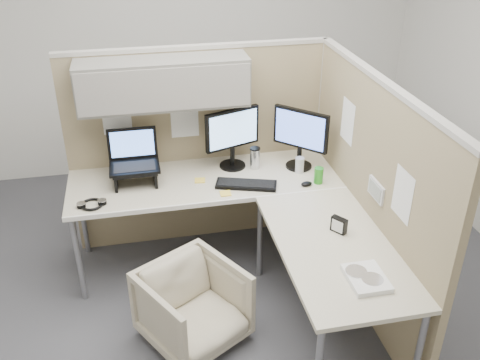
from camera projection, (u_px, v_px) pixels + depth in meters
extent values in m
plane|color=#404045|center=(234.00, 300.00, 3.87)|extent=(4.50, 4.50, 0.00)
cube|color=#998864|center=(199.00, 149.00, 4.23)|extent=(2.00, 0.05, 1.60)
cube|color=#A8A399|center=(194.00, 47.00, 3.84)|extent=(2.00, 0.06, 0.03)
cube|color=slate|center=(163.00, 82.00, 3.76)|extent=(1.20, 0.34, 0.34)
cube|color=gray|center=(165.00, 90.00, 3.61)|extent=(1.18, 0.01, 0.30)
plane|color=white|center=(116.00, 115.00, 3.93)|extent=(0.26, 0.00, 0.26)
plane|color=white|center=(185.00, 119.00, 4.06)|extent=(0.26, 0.00, 0.26)
cube|color=#998864|center=(368.00, 200.00, 3.55)|extent=(0.05, 2.00, 1.60)
cube|color=#A8A399|center=(384.00, 82.00, 3.16)|extent=(0.06, 2.00, 0.03)
cube|color=#A8A399|center=(319.00, 139.00, 4.41)|extent=(0.06, 0.06, 1.60)
cube|color=silver|center=(377.00, 190.00, 3.34)|extent=(0.02, 0.20, 0.12)
cube|color=gray|center=(375.00, 190.00, 3.34)|extent=(0.00, 0.16, 0.09)
plane|color=white|center=(348.00, 121.00, 3.70)|extent=(0.00, 0.26, 0.26)
plane|color=white|center=(403.00, 195.00, 3.02)|extent=(0.00, 0.26, 0.26)
cube|color=beige|center=(206.00, 180.00, 3.96)|extent=(2.00, 0.68, 0.03)
cube|color=beige|center=(334.00, 247.00, 3.23)|extent=(0.68, 1.30, 0.03)
cube|color=white|center=(213.00, 203.00, 3.67)|extent=(2.00, 0.02, 0.03)
cylinder|color=gray|center=(79.00, 259.00, 3.72)|extent=(0.04, 0.04, 0.70)
cylinder|color=gray|center=(83.00, 215.00, 4.22)|extent=(0.04, 0.04, 0.70)
cylinder|color=gray|center=(418.00, 358.00, 2.95)|extent=(0.04, 0.04, 0.70)
cylinder|color=gray|center=(260.00, 237.00, 3.96)|extent=(0.04, 0.04, 0.70)
imported|color=beige|center=(193.00, 303.00, 3.41)|extent=(0.77, 0.75, 0.59)
cylinder|color=black|center=(233.00, 165.00, 4.12)|extent=(0.20, 0.20, 0.02)
cylinder|color=black|center=(232.00, 156.00, 4.08)|extent=(0.04, 0.04, 0.15)
cube|color=black|center=(232.00, 129.00, 3.97)|extent=(0.43, 0.18, 0.30)
cube|color=#90C1F9|center=(234.00, 130.00, 3.96)|extent=(0.38, 0.13, 0.26)
cylinder|color=black|center=(299.00, 166.00, 4.12)|extent=(0.20, 0.20, 0.02)
cylinder|color=black|center=(299.00, 156.00, 4.08)|extent=(0.04, 0.04, 0.15)
cube|color=black|center=(301.00, 129.00, 3.97)|extent=(0.33, 0.34, 0.30)
cube|color=#597CF2|center=(300.00, 130.00, 3.95)|extent=(0.28, 0.29, 0.26)
cube|color=black|center=(135.00, 169.00, 3.83)|extent=(0.31, 0.25, 0.02)
cube|color=black|center=(116.00, 178.00, 3.84)|extent=(0.02, 0.23, 0.13)
cube|color=black|center=(155.00, 174.00, 3.89)|extent=(0.02, 0.23, 0.13)
cube|color=black|center=(135.00, 167.00, 3.83)|extent=(0.36, 0.25, 0.02)
cube|color=black|center=(132.00, 143.00, 3.89)|extent=(0.36, 0.06, 0.23)
cube|color=#598CF2|center=(132.00, 144.00, 3.89)|extent=(0.31, 0.04, 0.18)
cube|color=black|center=(246.00, 185.00, 3.85)|extent=(0.46, 0.27, 0.02)
ellipsoid|color=black|center=(306.00, 184.00, 3.85)|extent=(0.09, 0.07, 0.03)
cylinder|color=silver|center=(255.00, 159.00, 4.07)|extent=(0.08, 0.08, 0.16)
cylinder|color=black|center=(255.00, 149.00, 4.03)|extent=(0.08, 0.08, 0.01)
cylinder|color=#268C1E|center=(319.00, 175.00, 3.87)|extent=(0.07, 0.07, 0.12)
cylinder|color=silver|center=(300.00, 165.00, 4.02)|extent=(0.07, 0.07, 0.12)
cube|color=yellow|center=(225.00, 193.00, 3.76)|extent=(0.08, 0.08, 0.01)
cube|color=yellow|center=(200.00, 180.00, 3.92)|extent=(0.09, 0.09, 0.01)
torus|color=black|center=(92.00, 204.00, 3.61)|extent=(0.17, 0.17, 0.02)
cylinder|color=black|center=(81.00, 205.00, 3.59)|extent=(0.06, 0.06, 0.03)
cylinder|color=black|center=(102.00, 202.00, 3.63)|extent=(0.06, 0.06, 0.03)
cube|color=white|center=(366.00, 278.00, 2.93)|extent=(0.21, 0.26, 0.03)
cylinder|color=silver|center=(372.00, 279.00, 2.90)|extent=(0.12, 0.12, 0.00)
cylinder|color=silver|center=(356.00, 271.00, 2.96)|extent=(0.12, 0.12, 0.00)
cube|color=black|center=(339.00, 225.00, 3.32)|extent=(0.09, 0.11, 0.10)
cube|color=white|center=(337.00, 226.00, 3.31)|extent=(0.05, 0.07, 0.08)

